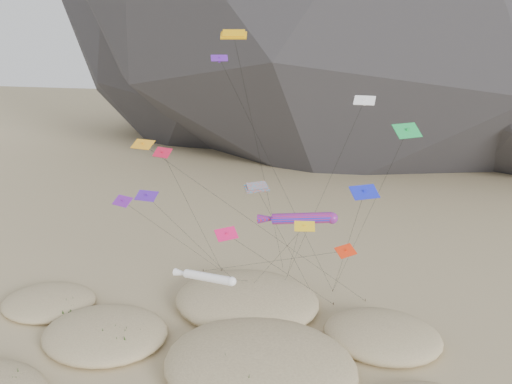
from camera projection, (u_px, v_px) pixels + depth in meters
dunes at (204, 359)px, 46.04m from camera, size 51.35×38.33×3.70m
dune_grass at (213, 368)px, 44.56m from camera, size 41.56×29.03×1.53m
kite_stakes at (281, 287)px, 60.68m from camera, size 21.06×4.92×0.30m
rainbow_tube_kite at (299, 218)px, 48.58m from camera, size 7.92×12.32×13.20m
white_tube_kite at (206, 277)px, 44.82m from camera, size 6.53×17.56×9.21m
orange_parafoil at (235, 39)px, 49.59m from camera, size 4.69×10.71×30.00m
multi_parafoil at (258, 189)px, 45.02m from camera, size 4.28×14.04×16.72m
delta_kites at (263, 178)px, 45.74m from camera, size 28.40×19.66×27.60m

